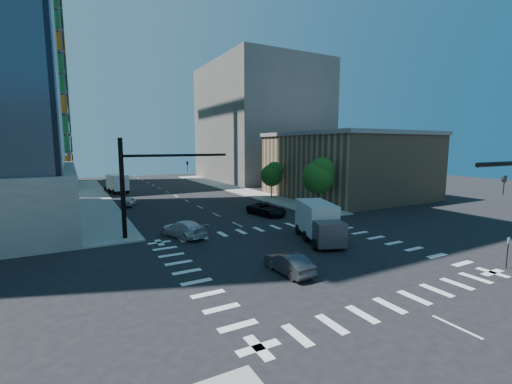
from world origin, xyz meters
TOP-DOWN VIEW (x-y plane):
  - ground at (0.00, 0.00)m, footprint 160.00×160.00m
  - road_markings at (0.00, 0.00)m, footprint 20.00×20.00m
  - sidewalk_ne at (12.50, 40.00)m, footprint 5.00×60.00m
  - sidewalk_nw at (-12.50, 40.00)m, footprint 5.00×60.00m
  - commercial_building at (25.00, 22.00)m, footprint 20.50×22.50m
  - bg_building_ne at (27.00, 55.00)m, footprint 24.00×30.00m
  - signal_mast_nw at (-10.00, 11.50)m, footprint 10.20×0.40m
  - tree_south at (12.63, 13.90)m, footprint 4.16×4.16m
  - tree_north at (12.93, 25.90)m, footprint 3.54×3.52m
  - no_parking_sign at (10.70, -9.00)m, footprint 0.30×0.06m
  - car_nb_far at (5.31, 14.80)m, footprint 3.56×5.87m
  - car_sb_near at (-6.56, 9.83)m, footprint 3.81×5.66m
  - car_sb_mid at (-8.50, 29.55)m, footprint 2.80×4.08m
  - car_sb_cross at (-3.10, -2.51)m, footprint 1.59×4.21m
  - box_truck_near at (3.60, 2.54)m, footprint 4.74×6.93m
  - box_truck_far at (-8.37, 45.62)m, footprint 3.78×6.67m

SIDE VIEW (x-z plane):
  - ground at x=0.00m, z-range 0.00..0.00m
  - road_markings at x=0.00m, z-range 0.00..0.01m
  - sidewalk_ne at x=12.50m, z-range 0.00..0.15m
  - sidewalk_nw at x=-12.50m, z-range 0.00..0.15m
  - car_sb_mid at x=-8.50m, z-range 0.00..1.29m
  - car_sb_cross at x=-3.10m, z-range 0.00..1.37m
  - car_sb_near at x=-6.56m, z-range 0.00..1.52m
  - car_nb_far at x=5.31m, z-range 0.00..1.52m
  - no_parking_sign at x=10.70m, z-range 0.28..2.48m
  - box_truck_far at x=-8.37m, z-range -0.19..3.11m
  - box_truck_near at x=3.60m, z-range -0.19..3.15m
  - tree_north at x=12.93m, z-range 1.10..6.88m
  - tree_south at x=12.63m, z-range 1.27..8.10m
  - commercial_building at x=25.00m, z-range 0.01..10.61m
  - signal_mast_nw at x=-10.00m, z-range 0.99..9.99m
  - bg_building_ne at x=27.00m, z-range 0.00..28.00m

